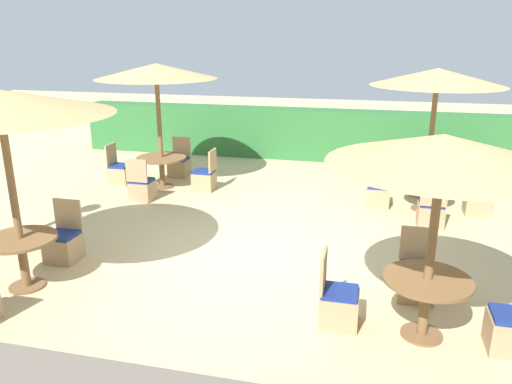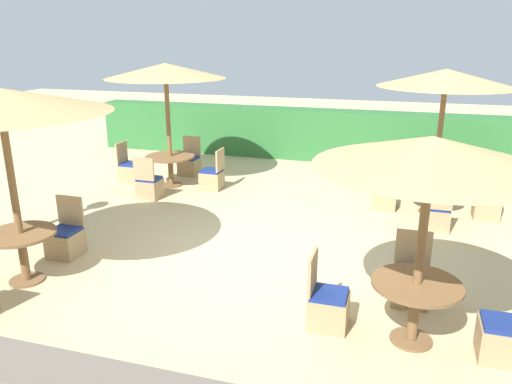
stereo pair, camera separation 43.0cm
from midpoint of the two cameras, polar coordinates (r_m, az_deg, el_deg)
The scene contains 21 objects.
ground_plane at distance 7.93m, azimuth 0.32°, elevation -7.50°, with size 40.00×40.00×0.00m, color #C6B284.
hedge_row at distance 13.99m, azimuth 8.10°, elevation 6.49°, with size 13.00×0.70×1.38m, color #2D6B33.
round_table_front_left at distance 7.62m, azimuth -23.76°, elevation -5.54°, with size 0.96×0.96×0.74m.
patio_chair_front_left_north at distance 8.38m, azimuth -19.56°, elevation -5.19°, with size 0.46×0.46×0.93m.
parasol_back_left at distance 11.23m, azimuth -9.20°, elevation 13.45°, with size 2.63×2.63×2.76m.
round_table_back_left at distance 11.55m, azimuth -8.71°, elevation 3.43°, with size 1.12×1.12×0.71m.
patio_chair_back_left_east at distance 11.26m, azimuth -3.90°, elevation 1.63°, with size 0.46×0.46×0.93m.
patio_chair_back_left_west at distance 12.15m, azimuth -13.21°, elevation 2.40°, with size 0.46×0.46×0.93m.
patio_chair_back_left_north at distance 12.49m, azimuth -6.64°, elevation 3.17°, with size 0.46×0.46×0.93m.
patio_chair_back_left_south at distance 10.81m, azimuth -10.98°, elevation 0.64°, with size 0.46×0.46×0.93m.
parasol_back_right at distance 9.97m, azimuth 22.08°, elevation 11.91°, with size 2.47×2.47×2.76m.
round_table_back_right at distance 10.32m, azimuth 20.80°, elevation 0.77°, with size 1.04×1.04×0.73m.
patio_chair_back_right_north at distance 11.37m, azimuth 20.42°, elevation 0.68°, with size 0.46×0.46×0.93m.
patio_chair_back_right_west at distance 10.37m, azimuth 15.53°, elevation -0.42°, with size 0.46×0.46×0.93m.
patio_chair_back_right_east at distance 10.50m, azimuth 26.02°, elevation -1.40°, with size 0.46×0.46×0.93m.
patio_chair_back_right_south at distance 9.54m, azimuth 21.14°, elevation -2.59°, with size 0.46×0.46×0.93m.
parasol_front_right at distance 5.45m, azimuth 21.57°, elevation 4.18°, with size 2.43×2.43×2.39m.
round_table_front_right at distance 6.02m, azimuth 19.78°, elevation -11.19°, with size 1.00×1.00×0.74m.
patio_chair_front_right_north at distance 6.97m, azimuth 18.95°, elevation -9.87°, with size 0.46×0.46×0.93m.
patio_chair_front_right_west at distance 6.21m, azimuth 10.16°, elevation -12.74°, with size 0.46×0.46×0.93m.
patio_chair_front_right_east at distance 6.27m, azimuth 28.23°, elevation -14.43°, with size 0.46×0.46×0.93m.
Camera 2 is at (2.22, -6.83, 3.38)m, focal length 35.00 mm.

